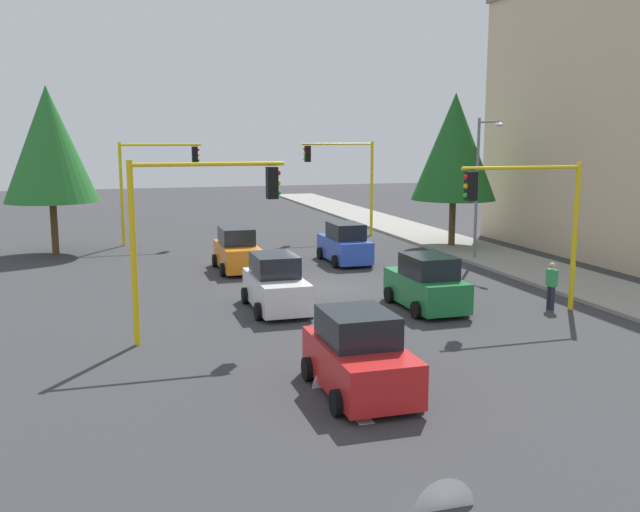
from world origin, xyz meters
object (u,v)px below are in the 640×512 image
object	(u,v)px
tree_roadside_mid	(455,147)
car_blue	(345,245)
traffic_signal_far_left	(345,170)
car_green	(426,284)
tree_opposite_side	(49,144)
car_white	(276,285)
traffic_signal_near_left	(530,207)
traffic_signal_near_right	(196,213)
street_lamp_curbside	(481,173)
car_red	(359,356)
car_orange	(237,251)
traffic_signal_far_right	(153,173)
pedestrian_crossing	(551,284)

from	to	relation	value
tree_roadside_mid	car_blue	bearing A→B (deg)	-69.09
traffic_signal_far_left	car_green	world-z (taller)	traffic_signal_far_left
traffic_signal_far_left	tree_opposite_side	world-z (taller)	tree_opposite_side
car_white	car_blue	size ratio (longest dim) A/B	0.99
traffic_signal_far_left	traffic_signal_near_left	distance (m)	20.00
traffic_signal_near_right	street_lamp_curbside	distance (m)	17.70
car_blue	car_red	size ratio (longest dim) A/B	1.05
car_blue	car_red	xyz separation A→B (m)	(16.76, -5.30, 0.00)
traffic_signal_near_right	car_orange	world-z (taller)	traffic_signal_near_right
traffic_signal_far_left	car_orange	distance (m)	12.85
car_green	car_white	bearing A→B (deg)	-105.95
traffic_signal_near_left	tree_roadside_mid	world-z (taller)	tree_roadside_mid
street_lamp_curbside	car_green	size ratio (longest dim) A/B	1.80
car_blue	car_green	xyz separation A→B (m)	(9.68, -0.19, 0.00)
car_blue	traffic_signal_near_right	bearing A→B (deg)	-36.89
tree_opposite_side	tree_roadside_mid	bearing A→B (deg)	79.22
traffic_signal_near_right	traffic_signal_far_right	distance (m)	20.00
traffic_signal_far_right	car_white	size ratio (longest dim) A/B	1.46
traffic_signal_near_left	tree_opposite_side	world-z (taller)	tree_opposite_side
traffic_signal_far_left	traffic_signal_near_left	bearing A→B (deg)	-0.28
car_white	car_orange	distance (m)	7.73
car_blue	traffic_signal_near_left	bearing A→B (deg)	14.22
car_orange	pedestrian_crossing	size ratio (longest dim) A/B	2.32
traffic_signal_near_left	street_lamp_curbside	bearing A→B (deg)	159.58
car_orange	car_blue	distance (m)	5.41
car_red	traffic_signal_near_left	bearing A→B (deg)	124.12
tree_opposite_side	street_lamp_curbside	bearing A→B (deg)	67.45
street_lamp_curbside	tree_opposite_side	world-z (taller)	tree_opposite_side
street_lamp_curbside	car_blue	bearing A→B (deg)	-104.22
tree_opposite_side	pedestrian_crossing	xyz separation A→B (m)	(17.77, 17.83, -4.81)
traffic_signal_near_left	car_green	world-z (taller)	traffic_signal_near_left
traffic_signal_near_right	traffic_signal_far_left	distance (m)	23.01
tree_opposite_side	car_orange	bearing A→B (deg)	49.21
traffic_signal_near_left	car_white	world-z (taller)	traffic_signal_near_left
traffic_signal_far_left	car_blue	bearing A→B (deg)	-18.58
traffic_signal_far_right	car_orange	world-z (taller)	traffic_signal_far_right
traffic_signal_far_right	car_red	size ratio (longest dim) A/B	1.52
street_lamp_curbside	tree_roadside_mid	xyz separation A→B (m)	(-4.39, 0.80, 1.21)
traffic_signal_far_left	car_blue	size ratio (longest dim) A/B	1.45
traffic_signal_far_right	traffic_signal_near_left	bearing A→B (deg)	29.55
traffic_signal_near_right	tree_opposite_side	world-z (taller)	tree_opposite_side
traffic_signal_near_left	car_orange	bearing A→B (deg)	-142.57
tree_roadside_mid	pedestrian_crossing	world-z (taller)	tree_roadside_mid
traffic_signal_near_left	car_orange	size ratio (longest dim) A/B	1.32
car_white	traffic_signal_near_left	bearing A→B (deg)	69.70
car_blue	traffic_signal_far_right	bearing A→B (deg)	-135.90
car_red	pedestrian_crossing	size ratio (longest dim) A/B	2.25
traffic_signal_far_right	traffic_signal_near_left	xyz separation A→B (m)	(20.00, 11.34, -0.39)
traffic_signal_near_right	tree_roadside_mid	size ratio (longest dim) A/B	0.64
traffic_signal_near_right	traffic_signal_near_left	world-z (taller)	traffic_signal_near_right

